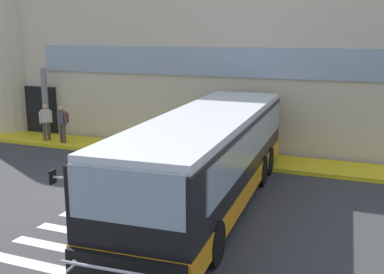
{
  "coord_description": "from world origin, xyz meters",
  "views": [
    {
      "loc": [
        7.83,
        -12.48,
        4.93
      ],
      "look_at": [
        2.0,
        1.91,
        1.5
      ],
      "focal_mm": 43.75,
      "sensor_mm": 36.0,
      "label": 1
    }
  ],
  "objects_px": {
    "entry_support_column": "(45,102)",
    "passenger_near_column": "(46,120)",
    "bus_main_foreground": "(208,160)",
    "passenger_by_doorway": "(63,122)"
  },
  "relations": [
    {
      "from": "entry_support_column",
      "to": "passenger_near_column",
      "type": "xyz_separation_m",
      "value": [
        0.8,
        -1.0,
        -0.66
      ]
    },
    {
      "from": "entry_support_column",
      "to": "passenger_near_column",
      "type": "height_order",
      "value": "entry_support_column"
    },
    {
      "from": "bus_main_foreground",
      "to": "passenger_by_doorway",
      "type": "relative_size",
      "value": 6.82
    },
    {
      "from": "bus_main_foreground",
      "to": "passenger_by_doorway",
      "type": "distance_m",
      "value": 9.63
    },
    {
      "from": "bus_main_foreground",
      "to": "passenger_by_doorway",
      "type": "xyz_separation_m",
      "value": [
        -8.54,
        4.44,
        -0.22
      ]
    },
    {
      "from": "entry_support_column",
      "to": "passenger_by_doorway",
      "type": "height_order",
      "value": "entry_support_column"
    },
    {
      "from": "bus_main_foreground",
      "to": "passenger_near_column",
      "type": "height_order",
      "value": "bus_main_foreground"
    },
    {
      "from": "bus_main_foreground",
      "to": "passenger_near_column",
      "type": "relative_size",
      "value": 6.82
    },
    {
      "from": "passenger_near_column",
      "to": "passenger_by_doorway",
      "type": "distance_m",
      "value": 0.98
    },
    {
      "from": "entry_support_column",
      "to": "bus_main_foreground",
      "type": "relative_size",
      "value": 0.28
    }
  ]
}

